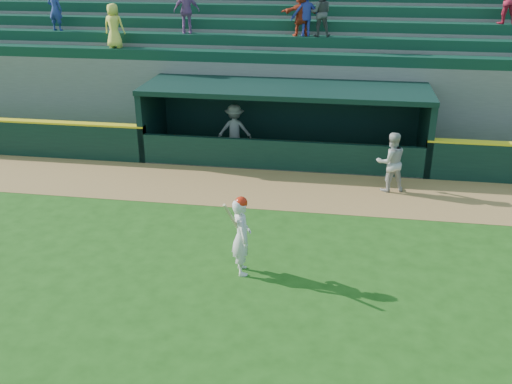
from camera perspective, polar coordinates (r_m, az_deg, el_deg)
ground at (r=12.69m, az=-1.14°, el=-8.24°), size 120.00×120.00×0.00m
warning_track at (r=17.01m, az=1.74°, el=0.33°), size 40.00×3.00×0.01m
dugout_player_front at (r=17.04m, az=13.34°, el=2.94°), size 1.02×0.88×1.79m
dugout_player_inside at (r=19.67m, az=-2.16°, el=6.24°), size 1.20×0.78×1.76m
dugout at (r=19.48m, az=2.98°, el=7.53°), size 9.40×2.80×2.46m
stands at (r=23.67m, az=4.29°, el=12.90°), size 34.50×6.25×7.55m
batter_at_plate at (r=12.35m, az=-1.46°, el=-4.34°), size 0.61×0.83×1.83m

